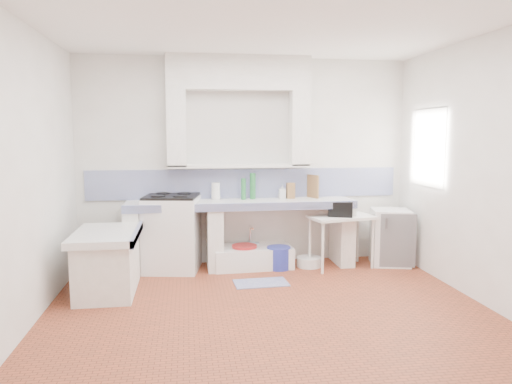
{
  "coord_description": "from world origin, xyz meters",
  "views": [
    {
      "loc": [
        -0.8,
        -4.52,
        1.78
      ],
      "look_at": [
        0.0,
        1.0,
        1.1
      ],
      "focal_mm": 33.61,
      "sensor_mm": 36.0,
      "label": 1
    }
  ],
  "objects": [
    {
      "name": "floor",
      "position": [
        0.0,
        0.0,
        0.0
      ],
      "size": [
        4.5,
        4.5,
        0.0
      ],
      "primitive_type": "plane",
      "color": "#984227",
      "rests_on": "ground"
    },
    {
      "name": "ceiling",
      "position": [
        0.0,
        0.0,
        2.8
      ],
      "size": [
        4.5,
        4.5,
        0.0
      ],
      "primitive_type": "plane",
      "rotation": [
        3.14,
        0.0,
        0.0
      ],
      "color": "white",
      "rests_on": "ground"
    },
    {
      "name": "wall_back",
      "position": [
        0.0,
        2.0,
        1.4
      ],
      "size": [
        4.5,
        0.0,
        4.5
      ],
      "primitive_type": "plane",
      "rotation": [
        1.57,
        0.0,
        0.0
      ],
      "color": "white",
      "rests_on": "ground"
    },
    {
      "name": "wall_front",
      "position": [
        0.0,
        -2.0,
        1.4
      ],
      "size": [
        4.5,
        0.0,
        4.5
      ],
      "primitive_type": "plane",
      "rotation": [
        -1.57,
        0.0,
        0.0
      ],
      "color": "white",
      "rests_on": "ground"
    },
    {
      "name": "wall_left",
      "position": [
        -2.25,
        0.0,
        1.4
      ],
      "size": [
        0.0,
        4.5,
        4.5
      ],
      "primitive_type": "plane",
      "rotation": [
        1.57,
        0.0,
        1.57
      ],
      "color": "white",
      "rests_on": "ground"
    },
    {
      "name": "wall_right",
      "position": [
        2.25,
        0.0,
        1.4
      ],
      "size": [
        0.0,
        4.5,
        4.5
      ],
      "primitive_type": "plane",
      "rotation": [
        1.57,
        0.0,
        -1.57
      ],
      "color": "white",
      "rests_on": "ground"
    },
    {
      "name": "alcove_mass",
      "position": [
        -0.1,
        1.88,
        2.58
      ],
      "size": [
        1.9,
        0.25,
        0.45
      ],
      "primitive_type": "cube",
      "color": "white",
      "rests_on": "ground"
    },
    {
      "name": "window_frame",
      "position": [
        2.42,
        1.2,
        1.6
      ],
      "size": [
        0.35,
        0.86,
        1.06
      ],
      "primitive_type": "cube",
      "color": "#362211",
      "rests_on": "ground"
    },
    {
      "name": "lace_valance",
      "position": [
        2.28,
        1.2,
        1.98
      ],
      "size": [
        0.01,
        0.84,
        0.24
      ],
      "primitive_type": "cube",
      "color": "white",
      "rests_on": "ground"
    },
    {
      "name": "counter_slab",
      "position": [
        -0.1,
        1.7,
        0.86
      ],
      "size": [
        3.0,
        0.6,
        0.08
      ],
      "primitive_type": "cube",
      "color": "white",
      "rests_on": "ground"
    },
    {
      "name": "counter_lip",
      "position": [
        -0.1,
        1.42,
        0.86
      ],
      "size": [
        3.0,
        0.04,
        0.1
      ],
      "primitive_type": "cube",
      "color": "navy",
      "rests_on": "ground"
    },
    {
      "name": "counter_pier_left",
      "position": [
        -1.5,
        1.7,
        0.41
      ],
      "size": [
        0.2,
        0.55,
        0.82
      ],
      "primitive_type": "cube",
      "color": "white",
      "rests_on": "ground"
    },
    {
      "name": "counter_pier_mid",
      "position": [
        -0.45,
        1.7,
        0.41
      ],
      "size": [
        0.2,
        0.55,
        0.82
      ],
      "primitive_type": "cube",
      "color": "white",
      "rests_on": "ground"
    },
    {
      "name": "counter_pier_right",
      "position": [
        1.3,
        1.7,
        0.41
      ],
      "size": [
        0.2,
        0.55,
        0.82
      ],
      "primitive_type": "cube",
      "color": "white",
      "rests_on": "ground"
    },
    {
      "name": "peninsula_top",
      "position": [
        -1.7,
        0.9,
        0.66
      ],
      "size": [
        0.7,
        1.1,
        0.08
      ],
      "primitive_type": "cube",
      "color": "white",
      "rests_on": "ground"
    },
    {
      "name": "peninsula_base",
      "position": [
        -1.7,
        0.9,
        0.31
      ],
      "size": [
        0.6,
        1.0,
        0.62
      ],
      "primitive_type": "cube",
      "color": "white",
      "rests_on": "ground"
    },
    {
      "name": "peninsula_lip",
      "position": [
        -1.37,
        0.9,
        0.66
      ],
      "size": [
        0.04,
        1.1,
        0.1
      ],
      "primitive_type": "cube",
      "color": "navy",
      "rests_on": "ground"
    },
    {
      "name": "backsplash",
      "position": [
        0.0,
        1.99,
        1.1
      ],
      "size": [
        4.27,
        0.03,
        0.4
      ],
      "primitive_type": "cube",
      "color": "navy",
      "rests_on": "ground"
    },
    {
      "name": "stove",
      "position": [
        -1.0,
        1.71,
        0.48
      ],
      "size": [
        0.78,
        0.76,
        0.96
      ],
      "primitive_type": "cube",
      "rotation": [
        0.0,
        0.0,
        -0.17
      ],
      "color": "white",
      "rests_on": "ground"
    },
    {
      "name": "sink",
      "position": [
        0.05,
        1.71,
        0.12
      ],
      "size": [
        1.07,
        0.61,
        0.25
      ],
      "primitive_type": "cube",
      "rotation": [
        0.0,
        0.0,
        0.05
      ],
      "color": "white",
      "rests_on": "ground"
    },
    {
      "name": "side_table",
      "position": [
        1.22,
        1.5,
        0.35
      ],
      "size": [
        0.92,
        0.63,
        0.04
      ],
      "primitive_type": "cube",
      "rotation": [
        0.0,
        0.0,
        0.2
      ],
      "color": "white",
      "rests_on": "ground"
    },
    {
      "name": "fridge",
      "position": [
        1.94,
        1.56,
        0.38
      ],
      "size": [
        0.59,
        0.59,
        0.76
      ],
      "primitive_type": "cube",
      "rotation": [
        0.0,
        0.0,
        -0.23
      ],
      "color": "white",
      "rests_on": "ground"
    },
    {
      "name": "bucket_red",
      "position": [
        -0.06,
        1.65,
        0.16
      ],
      "size": [
        0.42,
        0.42,
        0.31
      ],
      "primitive_type": "cylinder",
      "rotation": [
        0.0,
        0.0,
        0.29
      ],
      "color": "#AE1E1F",
      "rests_on": "ground"
    },
    {
      "name": "bucket_orange",
      "position": [
        0.17,
        1.61,
        0.13
      ],
      "size": [
        0.33,
        0.33,
        0.27
      ],
      "primitive_type": "cylinder",
      "rotation": [
        0.0,
        0.0,
        0.14
      ],
      "color": "#D46032",
      "rests_on": "ground"
    },
    {
      "name": "bucket_blue",
      "position": [
        0.38,
        1.56,
        0.15
      ],
      "size": [
        0.32,
        0.32,
        0.3
      ],
      "primitive_type": "cylinder",
      "rotation": [
        0.0,
        0.0,
        0.03
      ],
      "color": "#2935AA",
      "rests_on": "ground"
    },
    {
      "name": "basin_white",
      "position": [
        0.81,
        1.6,
        0.06
      ],
      "size": [
        0.4,
        0.4,
        0.13
      ],
      "primitive_type": "cylinder",
      "rotation": [
        0.0,
        0.0,
        0.24
      ],
      "color": "white",
      "rests_on": "ground"
    },
    {
      "name": "water_bottle_a",
      "position": [
        0.07,
        1.85,
        0.15
      ],
      "size": [
        0.1,
        0.1,
        0.31
      ],
      "primitive_type": "cylinder",
      "rotation": [
        0.0,
        0.0,
        0.3
      ],
      "color": "silver",
      "rests_on": "ground"
    },
    {
      "name": "water_bottle_b",
      "position": [
        0.13,
        1.84,
        0.15
      ],
      "size": [
        0.08,
        0.08,
        0.3
      ],
      "primitive_type": "cylinder",
      "rotation": [
        0.0,
        0.0,
        -0.05
      ],
      "color": "silver",
      "rests_on": "ground"
    },
    {
      "name": "black_bag",
      "position": [
        1.19,
        1.45,
        0.8
      ],
      "size": [
        0.36,
        0.28,
        0.2
      ],
      "primitive_type": "cube",
      "rotation": [
        0.0,
        0.0,
        -0.38
      ],
      "color": "black",
      "rests_on": "side_table"
    },
    {
      "name": "green_bottle_a",
      "position": [
        -0.05,
        1.81,
        1.04
      ],
      "size": [
        0.08,
        0.08,
        0.29
      ],
      "primitive_type": "cylinder",
      "rotation": [
        0.0,
        0.0,
        -0.36
      ],
      "color": "#257137",
      "rests_on": "counter_slab"
    },
    {
      "name": "green_bottle_b",
      "position": [
        0.08,
        1.85,
        1.08
      ],
      "size": [
        0.1,
        0.1,
        0.35
      ],
      "primitive_type": "cylinder",
      "rotation": [
        0.0,
        0.0,
        0.3
      ],
      "color": "#257137",
      "rests_on": "counter_slab"
    },
    {
      "name": "knife_block",
      "position": [
        0.6,
        1.83,
        1.01
      ],
      "size": [
        0.11,
        0.09,
        0.21
      ],
      "primitive_type": "cube",
      "rotation": [
        0.0,
        0.0,
        0.03
      ],
      "color": "olive",
      "rests_on": "counter_slab"
    },
    {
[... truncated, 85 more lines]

